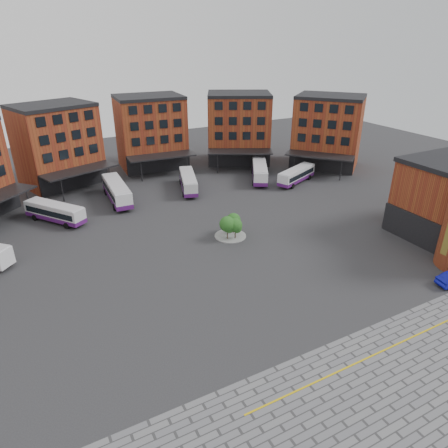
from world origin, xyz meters
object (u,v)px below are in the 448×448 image
bus_b (55,212)px  bus_f (296,175)px  bus_e (260,171)px  bus_d (188,181)px  tree_island (232,225)px  bus_c (117,191)px

bus_b → bus_f: bearing=-39.7°
bus_e → bus_b: bearing=-146.7°
bus_d → bus_e: bus_e is taller
bus_d → bus_e: bearing=13.2°
bus_b → bus_f: size_ratio=0.95×
tree_island → bus_b: bearing=141.2°
bus_f → bus_d: bearing=-130.4°
bus_b → bus_c: bus_c is taller
bus_d → bus_e: size_ratio=0.97×
bus_c → bus_d: size_ratio=1.11×
bus_d → bus_f: size_ratio=1.06×
bus_b → bus_c: bearing=-15.5°
bus_c → bus_f: bearing=-9.1°
bus_c → bus_b: bearing=-156.9°
bus_e → bus_f: 7.08m
bus_d → bus_e: 14.49m
tree_island → bus_b: (-20.91, 16.81, -0.36)m
bus_b → bus_e: size_ratio=0.87×
bus_e → bus_f: bearing=-12.8°
tree_island → bus_e: size_ratio=0.40×
tree_island → bus_d: (2.07, 20.10, -0.31)m
tree_island → bus_b: 26.83m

